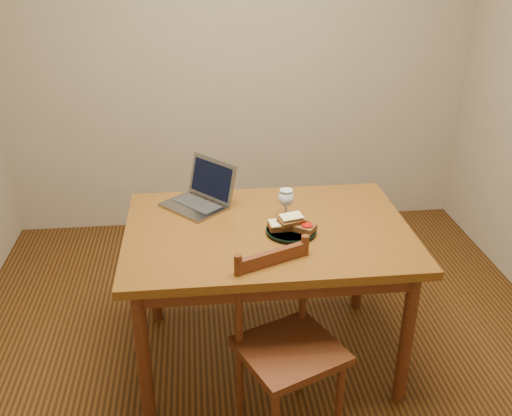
{
  "coord_description": "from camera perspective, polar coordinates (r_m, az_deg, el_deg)",
  "views": [
    {
      "loc": [
        -0.3,
        -2.23,
        1.96
      ],
      "look_at": [
        -0.04,
        0.14,
        0.8
      ],
      "focal_mm": 40.0,
      "sensor_mm": 36.0,
      "label": 1
    }
  ],
  "objects": [
    {
      "name": "back_wall",
      "position": [
        3.91,
        -1.83,
        16.16
      ],
      "size": [
        3.2,
        0.02,
        2.6
      ],
      "primitive_type": "cube",
      "color": "gray",
      "rests_on": "floor"
    },
    {
      "name": "floor",
      "position": [
        3.0,
        1.09,
        -15.26
      ],
      "size": [
        3.2,
        3.2,
        0.02
      ],
      "primitive_type": "cube",
      "color": "black",
      "rests_on": "ground"
    },
    {
      "name": "sandwich_tomato",
      "position": [
        2.55,
        4.56,
        -1.8
      ],
      "size": [
        0.14,
        0.13,
        0.04
      ],
      "primitive_type": null,
      "rotation": [
        0.0,
        0.0,
        -0.63
      ],
      "color": "#381E0C",
      "rests_on": "plate"
    },
    {
      "name": "chair",
      "position": [
        2.41,
        3.15,
        -12.8
      ],
      "size": [
        0.51,
        0.5,
        0.42
      ],
      "rotation": [
        0.0,
        0.0,
        0.41
      ],
      "color": "#3E1B0C",
      "rests_on": "floor"
    },
    {
      "name": "laptop",
      "position": [
        2.83,
        -5.39,
        1.47
      ],
      "size": [
        0.39,
        0.4,
        0.21
      ],
      "rotation": [
        0.0,
        0.0,
        -0.84
      ],
      "color": "slate",
      "rests_on": "table"
    },
    {
      "name": "plate",
      "position": [
        2.57,
        3.53,
        -2.31
      ],
      "size": [
        0.23,
        0.23,
        0.02
      ],
      "primitive_type": "cylinder",
      "color": "black",
      "rests_on": "table"
    },
    {
      "name": "table",
      "position": [
        2.65,
        1.17,
        -3.65
      ],
      "size": [
        1.3,
        0.9,
        0.74
      ],
      "color": "#4B2A0C",
      "rests_on": "floor"
    },
    {
      "name": "front_wall",
      "position": [
        0.96,
        14.7,
        -18.86
      ],
      "size": [
        3.2,
        0.02,
        2.6
      ],
      "primitive_type": "cube",
      "color": "gray",
      "rests_on": "floor"
    },
    {
      "name": "milk_glass",
      "position": [
        2.68,
        3.01,
        0.44
      ],
      "size": [
        0.08,
        0.08,
        0.15
      ],
      "primitive_type": null,
      "color": "white",
      "rests_on": "table"
    },
    {
      "name": "sandwich_cheese",
      "position": [
        2.56,
        2.66,
        -1.67
      ],
      "size": [
        0.13,
        0.08,
        0.04
      ],
      "primitive_type": null,
      "rotation": [
        0.0,
        0.0,
        0.06
      ],
      "color": "#381E0C",
      "rests_on": "plate"
    },
    {
      "name": "sandwich_top",
      "position": [
        2.55,
        3.54,
        -1.19
      ],
      "size": [
        0.13,
        0.1,
        0.04
      ],
      "primitive_type": null,
      "rotation": [
        0.0,
        0.0,
        0.34
      ],
      "color": "#381E0C",
      "rests_on": "plate"
    }
  ]
}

